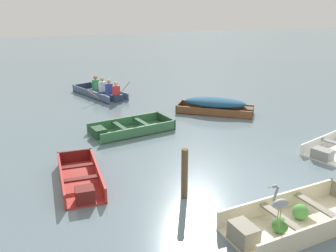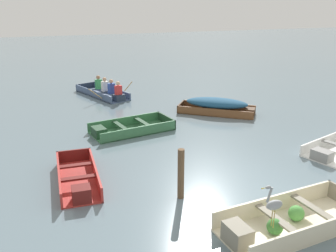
{
  "view_description": "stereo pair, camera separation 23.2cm",
  "coord_description": "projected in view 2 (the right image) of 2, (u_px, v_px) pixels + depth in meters",
  "views": [
    {
      "loc": [
        -4.44,
        -6.76,
        4.23
      ],
      "look_at": [
        -0.51,
        3.85,
        0.35
      ],
      "focal_mm": 40.0,
      "sensor_mm": 36.0,
      "label": 1
    },
    {
      "loc": [
        -4.23,
        -6.83,
        4.23
      ],
      "look_at": [
        -0.51,
        3.85,
        0.35
      ],
      "focal_mm": 40.0,
      "sensor_mm": 36.0,
      "label": 2
    }
  ],
  "objects": [
    {
      "name": "heron_on_dinghy",
      "position": [
        274.0,
        204.0,
        6.43
      ],
      "size": [
        0.45,
        0.15,
        0.84
      ],
      "color": "olive",
      "rests_on": "dinghy_cream_foreground"
    },
    {
      "name": "mooring_post",
      "position": [
        181.0,
        174.0,
        8.18
      ],
      "size": [
        0.15,
        0.15,
        1.17
      ],
      "primitive_type": "cylinder",
      "color": "brown",
      "rests_on": "ground"
    },
    {
      "name": "skiff_red_near_moored",
      "position": [
        78.0,
        179.0,
        8.94
      ],
      "size": [
        0.97,
        2.43,
        0.37
      ],
      "color": "#AD2D28",
      "rests_on": "ground"
    },
    {
      "name": "rowboat_slate_blue_with_crew",
      "position": [
        105.0,
        92.0,
        16.86
      ],
      "size": [
        2.39,
        3.3,
        0.89
      ],
      "color": "#475B7F",
      "rests_on": "ground"
    },
    {
      "name": "dinghy_cream_foreground",
      "position": [
        288.0,
        222.0,
        7.19
      ],
      "size": [
        3.16,
        1.51,
        0.41
      ],
      "color": "beige",
      "rests_on": "ground"
    },
    {
      "name": "ground_plane",
      "position": [
        242.0,
        188.0,
        8.79
      ],
      "size": [
        80.0,
        80.0,
        0.0
      ],
      "primitive_type": "plane",
      "color": "slate"
    },
    {
      "name": "skiff_wooden_brown_mid_moored",
      "position": [
        217.0,
        105.0,
        14.36
      ],
      "size": [
        2.91,
        2.5,
        0.6
      ],
      "color": "brown",
      "rests_on": "ground"
    },
    {
      "name": "skiff_green_outer_moored",
      "position": [
        128.0,
        129.0,
        12.42
      ],
      "size": [
        2.87,
        1.71,
        0.34
      ],
      "color": "#387047",
      "rests_on": "ground"
    }
  ]
}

